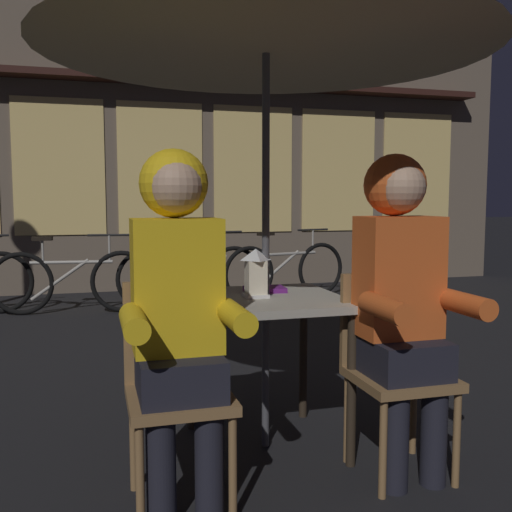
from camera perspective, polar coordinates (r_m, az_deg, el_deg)
ground_plane at (r=3.00m, az=0.92°, el=-18.03°), size 60.00×60.00×0.00m
cafe_table at (r=2.81m, az=0.94°, el=-6.02°), size 0.72×0.72×0.74m
patio_umbrella at (r=2.88m, az=0.99°, el=22.85°), size 2.10×2.10×2.31m
lantern at (r=2.75m, az=-0.02°, el=-1.55°), size 0.11×0.11×0.23m
chair_left at (r=2.40m, az=-7.73°, el=-11.81°), size 0.40×0.40×0.87m
chair_right at (r=2.70m, az=13.24°, el=-9.93°), size 0.40×0.40×0.87m
person_left_hooded at (r=2.26m, az=-7.65°, el=-3.56°), size 0.45×0.56×1.40m
person_right_hooded at (r=2.57m, az=14.03°, el=-2.56°), size 0.45×0.56×1.40m
shopfront_building at (r=8.29m, az=-9.73°, el=18.66°), size 10.00×0.93×6.20m
bicycle_second at (r=6.40m, az=-17.57°, el=-2.34°), size 1.67×0.25×0.84m
bicycle_third at (r=6.63m, az=-6.40°, el=-1.85°), size 1.68×0.20×0.84m
bicycle_fourth at (r=7.03m, az=2.94°, el=-1.39°), size 1.64×0.45×0.84m
book at (r=2.93m, az=0.86°, el=-3.28°), size 0.21×0.15×0.02m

